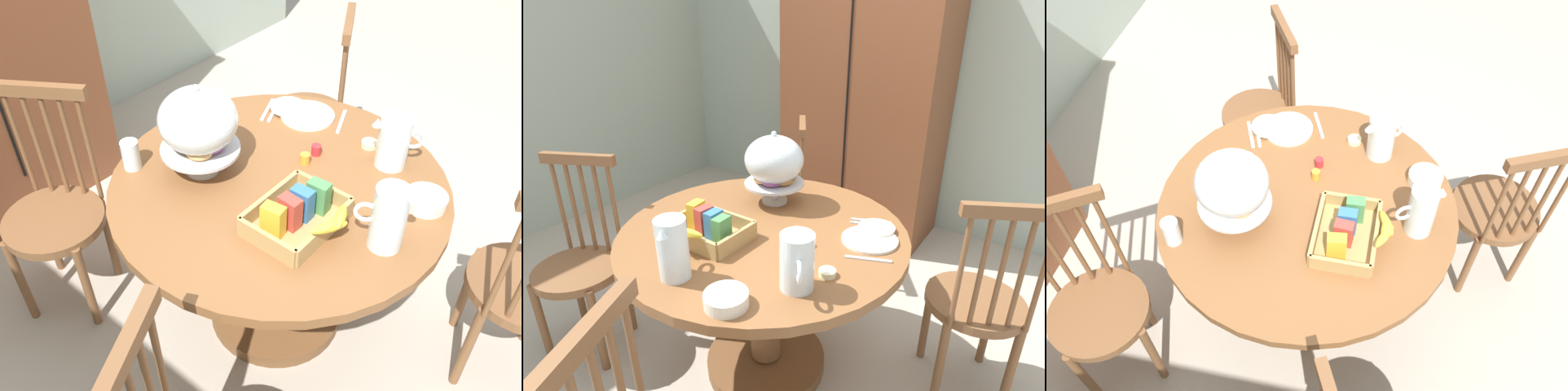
{
  "view_description": "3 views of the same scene",
  "coord_description": "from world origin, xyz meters",
  "views": [
    {
      "loc": [
        -1.3,
        -0.99,
        1.94
      ],
      "look_at": [
        -0.23,
        -0.1,
        0.74
      ],
      "focal_mm": 37.45,
      "sensor_mm": 36.0,
      "label": 1
    },
    {
      "loc": [
        0.82,
        -1.29,
        1.56
      ],
      "look_at": [
        -0.13,
        0.05,
        0.84
      ],
      "focal_mm": 28.61,
      "sensor_mm": 36.0,
      "label": 2
    },
    {
      "loc": [
        -1.41,
        -0.36,
        2.37
      ],
      "look_at": [
        -0.13,
        -0.1,
        0.79
      ],
      "focal_mm": 36.24,
      "sensor_mm": 36.0,
      "label": 3
    }
  ],
  "objects": [
    {
      "name": "drinking_glass",
      "position": [
        -0.4,
        0.36,
        0.8
      ],
      "size": [
        0.06,
        0.06,
        0.11
      ],
      "primitive_type": "cylinder",
      "color": "silver",
      "rests_on": "dining_table"
    },
    {
      "name": "table_knife",
      "position": [
        0.22,
        0.2,
        0.74
      ],
      "size": [
        0.16,
        0.08,
        0.01
      ],
      "primitive_type": "cube",
      "rotation": [
        0.0,
        0.0,
        6.68
      ],
      "color": "silver",
      "rests_on": "dining_table"
    },
    {
      "name": "cereal_bowl",
      "position": [
        0.08,
        -0.55,
        0.76
      ],
      "size": [
        0.14,
        0.14,
        0.04
      ],
      "primitive_type": "cylinder",
      "color": "white",
      "rests_on": "dining_table"
    },
    {
      "name": "pastry_stand_with_dome",
      "position": [
        -0.25,
        0.15,
        0.94
      ],
      "size": [
        0.28,
        0.28,
        0.34
      ],
      "color": "silver",
      "rests_on": "dining_table"
    },
    {
      "name": "cereal_basket",
      "position": [
        -0.26,
        -0.29,
        0.79
      ],
      "size": [
        0.32,
        0.3,
        0.12
      ],
      "color": "tan",
      "rests_on": "dining_table"
    },
    {
      "name": "windsor_chair_facing_door",
      "position": [
        0.67,
        0.31,
        0.45
      ],
      "size": [
        0.45,
        0.45,
        0.97
      ],
      "color": "brown",
      "rests_on": "ground_plane"
    },
    {
      "name": "soup_spoon",
      "position": [
        0.33,
        -0.06,
        0.74
      ],
      "size": [
        0.16,
        0.08,
        0.01
      ],
      "primitive_type": "cube",
      "rotation": [
        0.0,
        0.0,
        6.68
      ],
      "color": "silver",
      "rests_on": "dining_table"
    },
    {
      "name": "windsor_chair_by_cabinet",
      "position": [
        0.22,
        -0.92,
        0.45
      ],
      "size": [
        0.44,
        0.44,
        0.97
      ],
      "color": "brown",
      "rests_on": "ground_plane"
    },
    {
      "name": "dinner_fork",
      "position": [
        0.21,
        0.23,
        0.74
      ],
      "size": [
        0.16,
        0.08,
        0.01
      ],
      "primitive_type": "cube",
      "rotation": [
        0.0,
        0.0,
        6.68
      ],
      "color": "silver",
      "rests_on": "dining_table"
    },
    {
      "name": "jam_jar_strawberry",
      "position": [
        0.08,
        -0.11,
        0.76
      ],
      "size": [
        0.04,
        0.04,
        0.04
      ],
      "primitive_type": "cylinder",
      "color": "#B7282D",
      "rests_on": "dining_table"
    },
    {
      "name": "ground_plane",
      "position": [
        0.0,
        0.0,
        0.0
      ],
      "size": [
        10.0,
        10.0,
        0.0
      ],
      "primitive_type": "plane",
      "color": "#A89E8E"
    },
    {
      "name": "jam_jar_apricot",
      "position": [
        0.01,
        -0.11,
        0.76
      ],
      "size": [
        0.04,
        0.04,
        0.04
      ],
      "primitive_type": "cylinder",
      "color": "orange",
      "rests_on": "dining_table"
    },
    {
      "name": "milk_pitcher",
      "position": [
        0.21,
        -0.35,
        0.83
      ],
      "size": [
        0.14,
        0.17,
        0.2
      ],
      "color": "silver",
      "rests_on": "dining_table"
    },
    {
      "name": "dining_table",
      "position": [
        -0.13,
        -0.1,
        0.52
      ],
      "size": [
        1.19,
        1.19,
        0.74
      ],
      "color": "brown",
      "rests_on": "ground_plane"
    },
    {
      "name": "orange_juice_pitcher",
      "position": [
        -0.16,
        -0.53,
        0.84
      ],
      "size": [
        0.11,
        0.18,
        0.22
      ],
      "color": "silver",
      "rests_on": "dining_table"
    },
    {
      "name": "butter_dish",
      "position": [
        0.25,
        -0.23,
        0.75
      ],
      "size": [
        0.06,
        0.06,
        0.02
      ],
      "primitive_type": "cylinder",
      "color": "beige",
      "rests_on": "dining_table"
    },
    {
      "name": "china_plate_large",
      "position": [
        0.27,
        0.07,
        0.75
      ],
      "size": [
        0.22,
        0.22,
        0.01
      ],
      "primitive_type": "cylinder",
      "color": "white",
      "rests_on": "dining_table"
    },
    {
      "name": "windsor_chair_far_side",
      "position": [
        -0.59,
        0.67,
        0.45
      ],
      "size": [
        0.46,
        0.46,
        0.97
      ],
      "color": "brown",
      "rests_on": "ground_plane"
    },
    {
      "name": "china_plate_small",
      "position": [
        0.26,
        0.16,
        0.76
      ],
      "size": [
        0.15,
        0.15,
        0.01
      ],
      "primitive_type": "cylinder",
      "color": "white",
      "rests_on": "china_plate_large"
    }
  ]
}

